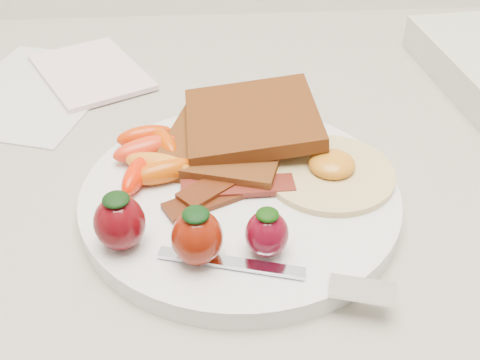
{
  "coord_description": "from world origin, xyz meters",
  "views": [
    {
      "loc": [
        -0.05,
        1.17,
        1.23
      ],
      "look_at": [
        -0.02,
        1.57,
        0.93
      ],
      "focal_mm": 45.0,
      "sensor_mm": 36.0,
      "label": 1
    }
  ],
  "objects": [
    {
      "name": "plate",
      "position": [
        -0.02,
        1.57,
        0.91
      ],
      "size": [
        0.27,
        0.27,
        0.02
      ],
      "primitive_type": "cylinder",
      "color": "white",
      "rests_on": "counter"
    },
    {
      "name": "paper_sheet",
      "position": [
        -0.24,
        1.79,
        0.9
      ],
      "size": [
        0.21,
        0.24,
        0.0
      ],
      "primitive_type": "cube",
      "rotation": [
        0.0,
        0.0,
        -0.3
      ],
      "color": "silver",
      "rests_on": "counter"
    },
    {
      "name": "baby_carrots",
      "position": [
        -0.1,
        1.61,
        0.93
      ],
      "size": [
        0.08,
        0.1,
        0.02
      ],
      "color": "red",
      "rests_on": "plate"
    },
    {
      "name": "toast_lower",
      "position": [
        -0.03,
        1.62,
        0.93
      ],
      "size": [
        0.13,
        0.13,
        0.01
      ],
      "primitive_type": "cube",
      "rotation": [
        0.0,
        0.0,
        -0.3
      ],
      "color": "#4E1706",
      "rests_on": "plate"
    },
    {
      "name": "fork",
      "position": [
        0.0,
        1.47,
        0.92
      ],
      "size": [
        0.17,
        0.07,
        0.0
      ],
      "color": "silver",
      "rests_on": "plate"
    },
    {
      "name": "toast_upper",
      "position": [
        -0.01,
        1.65,
        0.94
      ],
      "size": [
        0.12,
        0.12,
        0.03
      ],
      "primitive_type": "cube",
      "rotation": [
        0.0,
        -0.1,
        0.03
      ],
      "color": "black",
      "rests_on": "toast_lower"
    },
    {
      "name": "bacon_strips",
      "position": [
        -0.03,
        1.57,
        0.92
      ],
      "size": [
        0.11,
        0.09,
        0.01
      ],
      "color": "black",
      "rests_on": "plate"
    },
    {
      "name": "fried_egg",
      "position": [
        0.06,
        1.58,
        0.92
      ],
      "size": [
        0.12,
        0.12,
        0.02
      ],
      "color": "beige",
      "rests_on": "plate"
    },
    {
      "name": "strawberries",
      "position": [
        -0.07,
        1.5,
        0.94
      ],
      "size": [
        0.14,
        0.06,
        0.05
      ],
      "color": "#54060B",
      "rests_on": "plate"
    },
    {
      "name": "notepad",
      "position": [
        -0.18,
        1.82,
        0.91
      ],
      "size": [
        0.16,
        0.18,
        0.01
      ],
      "primitive_type": "cube",
      "rotation": [
        0.0,
        0.0,
        0.48
      ],
      "color": "silver",
      "rests_on": "paper_sheet"
    }
  ]
}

